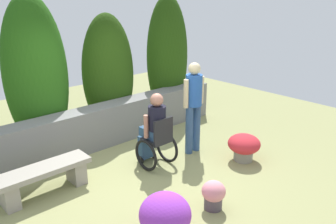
{
  "coord_description": "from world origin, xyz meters",
  "views": [
    {
      "loc": [
        -3.09,
        -4.06,
        2.9
      ],
      "look_at": [
        0.85,
        0.27,
        0.85
      ],
      "focal_mm": 36.78,
      "sensor_mm": 36.0,
      "label": 1
    }
  ],
  "objects_px": {
    "stone_bench": "(44,176)",
    "flower_pot_terracotta_by_wall": "(244,146)",
    "person_in_wheelchair": "(155,132)",
    "person_standing_companion": "(194,102)",
    "flower_pot_purple_near": "(165,217)",
    "flower_pot_small_foreground": "(214,194)"
  },
  "relations": [
    {
      "from": "flower_pot_purple_near",
      "to": "flower_pot_small_foreground",
      "type": "bearing_deg",
      "value": 0.59
    },
    {
      "from": "stone_bench",
      "to": "person_in_wheelchair",
      "type": "height_order",
      "value": "person_in_wheelchair"
    },
    {
      "from": "stone_bench",
      "to": "flower_pot_purple_near",
      "type": "xyz_separation_m",
      "value": [
        0.67,
        -1.97,
        0.02
      ]
    },
    {
      "from": "flower_pot_terracotta_by_wall",
      "to": "flower_pot_small_foreground",
      "type": "height_order",
      "value": "flower_pot_terracotta_by_wall"
    },
    {
      "from": "person_in_wheelchair",
      "to": "flower_pot_terracotta_by_wall",
      "type": "distance_m",
      "value": 1.64
    },
    {
      "from": "person_standing_companion",
      "to": "flower_pot_small_foreground",
      "type": "bearing_deg",
      "value": -141.04
    },
    {
      "from": "stone_bench",
      "to": "flower_pot_terracotta_by_wall",
      "type": "xyz_separation_m",
      "value": [
        3.12,
        -1.36,
        -0.01
      ]
    },
    {
      "from": "flower_pot_purple_near",
      "to": "flower_pot_terracotta_by_wall",
      "type": "relative_size",
      "value": 1.1
    },
    {
      "from": "flower_pot_purple_near",
      "to": "flower_pot_terracotta_by_wall",
      "type": "height_order",
      "value": "flower_pot_purple_near"
    },
    {
      "from": "person_standing_companion",
      "to": "flower_pot_terracotta_by_wall",
      "type": "distance_m",
      "value": 1.21
    },
    {
      "from": "flower_pot_terracotta_by_wall",
      "to": "flower_pot_small_foreground",
      "type": "bearing_deg",
      "value": -158.67
    },
    {
      "from": "person_in_wheelchair",
      "to": "person_standing_companion",
      "type": "xyz_separation_m",
      "value": [
        0.88,
        -0.06,
        0.38
      ]
    },
    {
      "from": "stone_bench",
      "to": "person_in_wheelchair",
      "type": "xyz_separation_m",
      "value": [
        1.82,
        -0.43,
        0.33
      ]
    },
    {
      "from": "flower_pot_purple_near",
      "to": "flower_pot_small_foreground",
      "type": "xyz_separation_m",
      "value": [
        0.92,
        0.01,
        -0.08
      ]
    },
    {
      "from": "person_standing_companion",
      "to": "flower_pot_purple_near",
      "type": "xyz_separation_m",
      "value": [
        -2.03,
        -1.48,
        -0.69
      ]
    },
    {
      "from": "stone_bench",
      "to": "flower_pot_purple_near",
      "type": "bearing_deg",
      "value": -79.2
    },
    {
      "from": "person_in_wheelchair",
      "to": "flower_pot_purple_near",
      "type": "height_order",
      "value": "person_in_wheelchair"
    },
    {
      "from": "person_in_wheelchair",
      "to": "stone_bench",
      "type": "bearing_deg",
      "value": 169.17
    },
    {
      "from": "person_in_wheelchair",
      "to": "person_standing_companion",
      "type": "bearing_deg",
      "value": -1.41
    },
    {
      "from": "person_in_wheelchair",
      "to": "person_standing_companion",
      "type": "relative_size",
      "value": 0.77
    },
    {
      "from": "stone_bench",
      "to": "flower_pot_purple_near",
      "type": "relative_size",
      "value": 2.18
    },
    {
      "from": "person_in_wheelchair",
      "to": "flower_pot_small_foreground",
      "type": "xyz_separation_m",
      "value": [
        -0.23,
        -1.53,
        -0.4
      ]
    }
  ]
}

